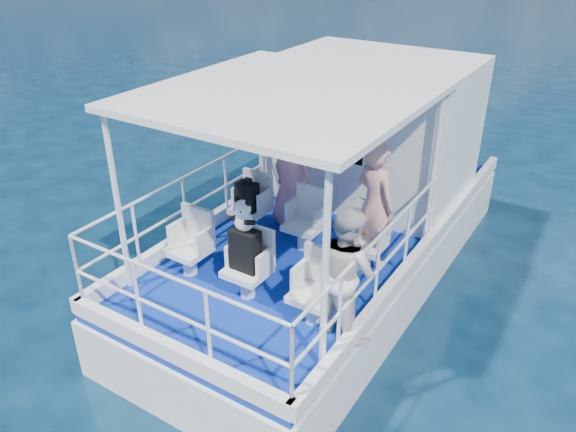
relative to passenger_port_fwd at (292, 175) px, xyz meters
The scene contains 20 objects.
ground 1.90m from the passenger_port_fwd, 54.58° to the right, with size 2000.00×2000.00×0.00m, color black.
hull 1.80m from the passenger_port_fwd, 32.66° to the left, with size 3.00×7.00×1.60m, color white.
deck 1.03m from the passenger_port_fwd, 32.66° to the left, with size 2.90×6.90×0.10m, color #0B2797.
cabin 1.71m from the passenger_port_fwd, 73.15° to the left, with size 2.85×2.00×2.20m, color white.
canopy 1.76m from the passenger_port_fwd, 61.15° to the right, with size 3.00×3.20×0.08m, color white.
canopy_posts 1.10m from the passenger_port_fwd, 62.46° to the right, with size 2.77×2.97×2.20m.
railings 1.39m from the passenger_port_fwd, 68.84° to the right, with size 2.84×3.59×1.00m, color white, non-canonical shape.
seat_port_fwd 0.88m from the passenger_port_fwd, 130.20° to the right, with size 0.48×0.46×0.38m, color silver.
seat_center_fwd 0.92m from the passenger_port_fwd, 44.90° to the right, with size 0.48×0.46×0.38m, color silver.
seat_stbd_fwd 1.59m from the passenger_port_fwd, 19.32° to the right, with size 0.48×0.46×0.38m, color silver.
seat_port_aft 1.93m from the passenger_port_fwd, 102.97° to the right, with size 0.48×0.46×0.38m, color silver.
seat_center_aft 1.95m from the passenger_port_fwd, 74.71° to the right, with size 0.48×0.46×0.38m, color silver.
seat_stbd_aft 2.34m from the passenger_port_fwd, 52.15° to the right, with size 0.48×0.46×0.38m, color silver.
passenger_port_fwd is the anchor object (origin of this frame).
passenger_stbd_fwd 1.43m from the passenger_port_fwd, 11.90° to the right, with size 0.60×0.40×1.66m, color #E29B92.
passenger_stbd_aft 2.46m from the passenger_port_fwd, 44.96° to the right, with size 0.73×0.57×1.50m, color silver.
backpack_port 0.71m from the passenger_port_fwd, 125.63° to the right, with size 0.31×0.17×0.41m, color black.
backpack_center 1.86m from the passenger_port_fwd, 74.99° to the right, with size 0.34×0.19×0.51m, color black.
compact_camera 0.66m from the passenger_port_fwd, 125.80° to the right, with size 0.11×0.06×0.06m, color black.
panda 1.86m from the passenger_port_fwd, 75.34° to the right, with size 0.25×0.21×0.39m, color white, non-canonical shape.
Camera 1 is at (3.34, -5.48, 4.90)m, focal length 35.00 mm.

